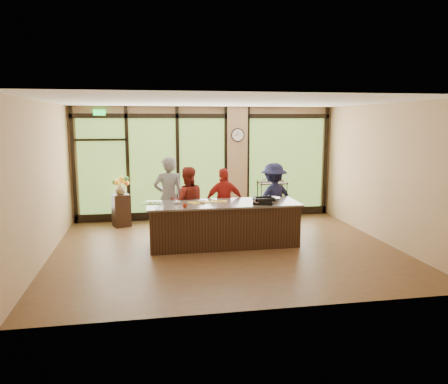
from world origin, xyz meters
name	(u,v)px	position (x,y,z in m)	size (l,w,h in m)	color
floor	(226,249)	(0.00, 0.00, 0.00)	(7.00, 7.00, 0.00)	#4E301B
ceiling	(226,102)	(0.00, 0.00, 3.00)	(7.00, 7.00, 0.00)	white
back_wall	(206,163)	(0.00, 3.00, 1.50)	(7.00, 7.00, 0.00)	tan
left_wall	(43,181)	(-3.50, 0.00, 1.50)	(6.00, 6.00, 0.00)	tan
right_wall	(385,174)	(3.50, 0.00, 1.50)	(6.00, 6.00, 0.00)	tan
window_wall	(212,167)	(0.16, 2.95, 1.39)	(6.90, 0.12, 3.00)	tan
island_base	(223,225)	(0.00, 0.30, 0.44)	(3.10, 1.00, 0.88)	black
countertop	(223,204)	(0.00, 0.30, 0.90)	(3.20, 1.10, 0.04)	#70655D
wall_clock	(238,135)	(0.85, 2.87, 2.25)	(0.36, 0.04, 0.36)	black
cook_left	(169,197)	(-1.10, 1.12, 0.93)	(0.67, 0.44, 1.85)	gray
cook_midleft	(187,203)	(-0.69, 1.00, 0.81)	(0.79, 0.61, 1.62)	maroon
cook_midright	(224,203)	(0.15, 0.98, 0.79)	(0.92, 0.39, 1.58)	#A21F18
cook_right	(273,198)	(1.34, 1.10, 0.83)	(1.07, 0.62, 1.66)	#191937
roasting_pan	(263,202)	(0.80, 0.01, 0.96)	(0.40, 0.31, 0.07)	black
mixing_bowl	(272,199)	(1.07, 0.31, 0.96)	(0.33, 0.33, 0.08)	silver
cutting_board_left	(151,203)	(-1.50, 0.49, 0.93)	(0.40, 0.30, 0.01)	#4A8931
cutting_board_center	(199,202)	(-0.50, 0.41, 0.93)	(0.42, 0.32, 0.01)	gold
cutting_board_right	(219,201)	(-0.07, 0.44, 0.93)	(0.36, 0.27, 0.01)	gold
prep_bowl_near	(177,203)	(-0.97, 0.35, 0.94)	(0.15, 0.15, 0.05)	white
prep_bowl_mid	(202,202)	(-0.45, 0.32, 0.94)	(0.12, 0.12, 0.04)	white
prep_bowl_far	(201,201)	(-0.46, 0.46, 0.94)	(0.13, 0.13, 0.03)	white
red_ramekin	(185,206)	(-0.84, -0.09, 0.96)	(0.10, 0.10, 0.08)	#A02910
flower_stand	(121,210)	(-2.23, 2.43, 0.40)	(0.40, 0.40, 0.81)	black
flower_vase	(120,189)	(-2.23, 2.43, 0.95)	(0.28, 0.28, 0.29)	olive
bar_cart	(272,194)	(1.79, 2.75, 0.64)	(0.79, 0.46, 1.07)	black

